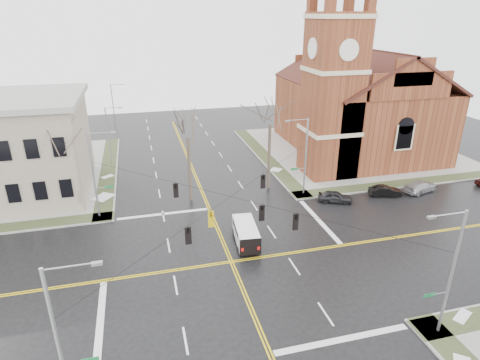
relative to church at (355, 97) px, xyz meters
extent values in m
plane|color=black|center=(-24.76, -24.78, -8.43)|extent=(120.00, 120.00, 0.00)
cube|color=gray|center=(0.24, 0.22, -8.36)|extent=(30.00, 30.00, 0.15)
cube|color=#2C371E|center=(-13.56, 0.22, -8.28)|extent=(2.00, 30.00, 0.02)
cube|color=#2C371E|center=(0.24, -13.58, -8.28)|extent=(30.00, 2.00, 0.02)
cube|color=#2C371E|center=(-35.96, 0.22, -8.28)|extent=(2.00, 30.00, 0.02)
cube|color=gold|center=(-24.88, -24.78, -8.43)|extent=(0.12, 100.00, 0.01)
cube|color=gold|center=(-24.64, -24.78, -8.43)|extent=(0.12, 100.00, 0.01)
cube|color=gold|center=(-24.76, -24.90, -8.43)|extent=(100.00, 0.12, 0.01)
cube|color=gold|center=(-24.76, -24.66, -8.43)|extent=(100.00, 0.12, 0.01)
cube|color=silver|center=(-19.76, -35.28, -8.43)|extent=(9.50, 0.50, 0.01)
cube|color=silver|center=(-29.76, -14.28, -8.43)|extent=(9.50, 0.50, 0.01)
cube|color=silver|center=(-35.26, -29.78, -8.43)|extent=(0.50, 9.50, 0.01)
cube|color=silver|center=(-14.26, -19.78, -8.43)|extent=(0.50, 9.50, 0.01)
cube|color=#602B19|center=(-7.76, -7.78, 1.57)|extent=(6.00, 6.00, 20.00)
cube|color=beige|center=(-7.76, -7.78, 11.07)|extent=(6.30, 6.30, 0.50)
cylinder|color=silver|center=(-7.76, -10.83, 7.57)|extent=(2.40, 0.15, 2.40)
cylinder|color=silver|center=(-10.81, -7.78, 7.57)|extent=(0.15, 2.40, 2.40)
cube|color=#602B19|center=(1.24, 1.22, -3.43)|extent=(18.00, 24.00, 10.00)
cube|color=#602B19|center=(-7.96, -4.78, -6.23)|extent=(2.00, 5.00, 4.40)
cube|color=gray|center=(-46.76, -4.78, -2.93)|extent=(18.00, 14.00, 11.00)
cylinder|color=gray|center=(-13.26, -13.28, -3.78)|extent=(0.20, 0.20, 9.00)
cylinder|color=gray|center=(-13.86, -13.28, -5.13)|extent=(1.20, 0.06, 0.06)
cube|color=#116330|center=(-14.56, -13.28, -5.13)|extent=(0.90, 0.04, 0.25)
cylinder|color=gray|center=(-14.46, -13.28, 0.62)|extent=(2.40, 0.08, 0.08)
cube|color=gray|center=(-15.66, -13.28, 0.57)|extent=(0.50, 0.22, 0.15)
cylinder|color=gray|center=(-36.26, -13.28, -3.78)|extent=(0.20, 0.20, 9.00)
cylinder|color=gray|center=(-35.66, -13.28, -5.13)|extent=(1.20, 0.06, 0.06)
cube|color=#116330|center=(-34.96, -13.28, -5.13)|extent=(0.90, 0.04, 0.25)
cylinder|color=gray|center=(-35.06, -13.28, 0.62)|extent=(2.40, 0.08, 0.08)
cube|color=gray|center=(-33.86, -13.28, 0.57)|extent=(0.50, 0.22, 0.15)
cylinder|color=gray|center=(-13.26, -36.28, -3.78)|extent=(0.20, 0.20, 9.00)
cylinder|color=gray|center=(-13.86, -36.28, -5.13)|extent=(1.20, 0.06, 0.06)
cube|color=#116330|center=(-14.56, -36.28, -5.13)|extent=(0.90, 0.04, 0.25)
cylinder|color=gray|center=(-14.46, -36.28, 0.62)|extent=(2.40, 0.08, 0.08)
cube|color=gray|center=(-15.66, -36.28, 0.57)|extent=(0.50, 0.22, 0.15)
cylinder|color=gray|center=(-36.26, -36.28, -3.78)|extent=(0.20, 0.20, 9.00)
cube|color=#116330|center=(-34.96, -36.28, -5.13)|extent=(0.90, 0.04, 0.25)
cylinder|color=gray|center=(-35.06, -36.28, 0.62)|extent=(2.40, 0.08, 0.08)
cube|color=gray|center=(-33.86, -36.28, 0.57)|extent=(0.50, 0.22, 0.15)
cylinder|color=black|center=(-24.76, -24.78, -2.23)|extent=(23.02, 23.02, 0.03)
cylinder|color=black|center=(-24.76, -24.78, -2.23)|extent=(23.02, 23.02, 0.03)
imported|color=black|center=(-28.76, -28.78, -2.98)|extent=(0.21, 0.26, 1.30)
imported|color=black|center=(-20.76, -20.78, -2.98)|extent=(0.21, 0.26, 1.30)
imported|color=#C59D0B|center=(-26.76, -26.78, -2.98)|extent=(0.21, 0.26, 1.30)
imported|color=black|center=(-28.76, -20.78, -2.98)|extent=(0.21, 0.26, 1.30)
imported|color=black|center=(-20.76, -28.78, -2.98)|extent=(0.21, 0.26, 1.30)
imported|color=black|center=(-22.76, -26.78, -2.98)|extent=(0.21, 0.26, 1.30)
cylinder|color=gray|center=(-35.56, 3.22, -4.33)|extent=(0.16, 0.16, 8.00)
cylinder|color=gray|center=(-34.56, 3.22, -0.43)|extent=(2.00, 0.07, 0.07)
cube|color=gray|center=(-33.56, 3.22, -0.48)|extent=(0.45, 0.20, 0.13)
cylinder|color=gray|center=(-35.56, 23.22, -4.33)|extent=(0.16, 0.16, 8.00)
cylinder|color=gray|center=(-34.56, 23.22, -0.43)|extent=(2.00, 0.07, 0.07)
cube|color=gray|center=(-33.56, 23.22, -0.48)|extent=(0.45, 0.20, 0.13)
cube|color=white|center=(-22.76, -22.18, -7.34)|extent=(2.33, 5.00, 1.55)
cube|color=white|center=(-22.57, -20.18, -7.57)|extent=(1.94, 1.00, 1.10)
cube|color=black|center=(-22.54, -19.86, -7.06)|extent=(1.69, 0.27, 0.73)
cube|color=black|center=(-22.75, -22.00, -6.84)|extent=(2.20, 3.46, 0.50)
cube|color=#B70C0A|center=(-23.71, -24.56, -7.52)|extent=(0.22, 0.08, 0.31)
cube|color=#B70C0A|center=(-22.29, -24.70, -7.52)|extent=(0.22, 0.08, 0.31)
cube|color=black|center=(-22.76, -22.18, -8.13)|extent=(2.38, 5.05, 0.09)
cylinder|color=black|center=(-23.45, -20.50, -8.10)|extent=(0.30, 0.68, 0.66)
cylinder|color=black|center=(-21.77, -20.67, -8.10)|extent=(0.30, 0.68, 0.66)
cylinder|color=black|center=(-23.76, -23.69, -8.10)|extent=(0.30, 0.68, 0.66)
cylinder|color=black|center=(-22.08, -23.85, -8.10)|extent=(0.30, 0.68, 0.66)
imported|color=black|center=(-10.65, -16.16, -7.79)|extent=(4.08, 2.94, 1.29)
imported|color=black|center=(-4.20, -16.16, -7.82)|extent=(3.92, 2.18, 1.22)
imported|color=#979799|center=(0.58, -16.13, -7.76)|extent=(5.00, 3.08, 1.35)
cylinder|color=#3B3025|center=(-38.76, -11.54, -4.81)|extent=(0.36, 0.36, 6.94)
cylinder|color=#3B3025|center=(-26.40, -11.77, -4.62)|extent=(0.36, 0.36, 7.34)
cylinder|color=#3B3025|center=(-16.73, -10.56, -4.38)|extent=(0.36, 0.36, 7.81)
camera|label=1|loc=(-31.36, -53.19, 11.33)|focal=30.00mm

